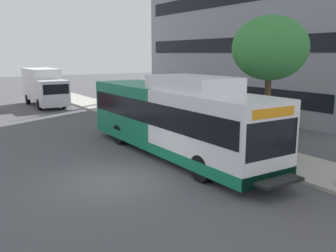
{
  "coord_description": "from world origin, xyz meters",
  "views": [
    {
      "loc": [
        -5.29,
        -11.91,
        4.55
      ],
      "look_at": [
        2.89,
        0.82,
        1.6
      ],
      "focal_mm": 39.79,
      "sensor_mm": 36.0,
      "label": 1
    }
  ],
  "objects": [
    {
      "name": "sidewalk_curb",
      "position": [
        7.0,
        6.0,
        0.07
      ],
      "size": [
        3.0,
        56.0,
        0.14
      ],
      "primitive_type": "cube",
      "color": "#A8A399",
      "rests_on": "ground"
    },
    {
      "name": "transit_bus",
      "position": [
        3.78,
        1.74,
        1.7
      ],
      "size": [
        2.58,
        12.25,
        3.65
      ],
      "color": "white",
      "rests_on": "ground"
    },
    {
      "name": "ground_plane",
      "position": [
        0.0,
        8.0,
        0.0
      ],
      "size": [
        120.0,
        120.0,
        0.0
      ],
      "primitive_type": "plane",
      "color": "#4C4C51"
    },
    {
      "name": "lattice_comm_tower",
      "position": [
        22.27,
        26.44,
        8.18
      ],
      "size": [
        1.1,
        1.1,
        24.95
      ],
      "color": "#B7B7BC",
      "rests_on": "ground"
    },
    {
      "name": "box_truck_background",
      "position": [
        3.22,
        21.49,
        1.74
      ],
      "size": [
        2.32,
        7.01,
        3.25
      ],
      "color": "silver",
      "rests_on": "ground"
    },
    {
      "name": "street_tree_near_stop",
      "position": [
        7.63,
        -0.18,
        4.77
      ],
      "size": [
        3.36,
        3.36,
        6.08
      ],
      "color": "#4C3823",
      "rests_on": "sidewalk_curb"
    }
  ]
}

